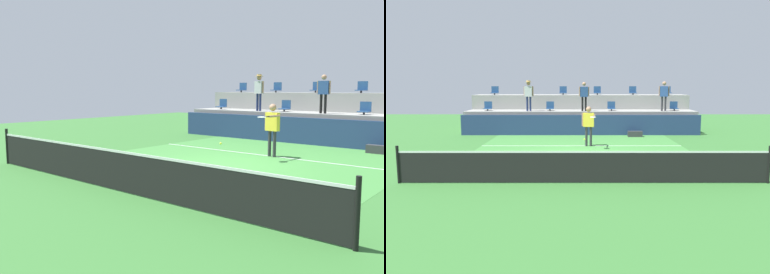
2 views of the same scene
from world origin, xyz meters
TOP-DOWN VIEW (x-y plane):
  - ground_plane at (0.00, 0.00)m, footprint 40.00×40.00m
  - court_inner_paint at (0.00, 1.00)m, footprint 9.00×10.00m
  - court_service_line at (0.00, 2.40)m, footprint 9.00×0.06m
  - tennis_net at (0.00, -4.00)m, footprint 10.48×0.08m
  - sponsor_backboard at (0.00, 6.00)m, footprint 13.00×0.16m
  - seating_tier_lower at (0.00, 7.30)m, footprint 13.00×1.80m
  - seating_tier_upper at (0.00, 9.10)m, footprint 13.00×1.80m
  - stadium_chair_lower_far_left at (-5.32, 7.23)m, footprint 0.44×0.40m
  - stadium_chair_lower_left at (-1.76, 7.23)m, footprint 0.44×0.40m
  - stadium_chair_lower_right at (1.76, 7.23)m, footprint 0.44×0.40m
  - stadium_chair_lower_far_right at (5.34, 7.23)m, footprint 0.44×0.40m
  - stadium_chair_upper_far_left at (-5.29, 9.03)m, footprint 0.44×0.40m
  - stadium_chair_upper_left at (-3.19, 9.03)m, footprint 0.44×0.40m
  - stadium_chair_upper_mid_left at (-1.07, 9.03)m, footprint 0.44×0.40m
  - stadium_chair_upper_mid_right at (1.03, 9.03)m, footprint 0.44×0.40m
  - stadium_chair_upper_right at (3.23, 9.03)m, footprint 0.44×0.40m
  - stadium_chair_upper_far_right at (5.36, 9.03)m, footprint 0.44×0.40m
  - tennis_player at (0.32, 2.32)m, footprint 0.61×1.27m
  - spectator_with_hat at (-2.92, 6.85)m, footprint 0.58×0.48m
  - spectator_leaning_on_rail at (0.19, 6.85)m, footprint 0.57×0.23m
  - spectator_in_grey at (4.66, 6.85)m, footprint 0.58×0.28m
  - tennis_ball at (0.09, -0.25)m, footprint 0.07×0.07m
  - equipment_bag at (2.86, 5.35)m, footprint 0.76×0.28m

SIDE VIEW (x-z plane):
  - ground_plane at x=0.00m, z-range 0.00..0.00m
  - court_inner_paint at x=0.00m, z-range 0.00..0.01m
  - court_service_line at x=0.00m, z-range 0.01..0.01m
  - equipment_bag at x=2.86m, z-range 0.00..0.30m
  - tennis_net at x=0.00m, z-range -0.04..1.03m
  - sponsor_backboard at x=0.00m, z-range 0.00..1.10m
  - seating_tier_lower at x=0.00m, z-range 0.00..1.25m
  - tennis_ball at x=0.09m, z-range 0.66..0.73m
  - seating_tier_upper at x=0.00m, z-range 0.00..2.10m
  - tennis_player at x=0.32m, z-range 0.21..1.99m
  - stadium_chair_lower_far_left at x=-5.32m, z-range 1.20..1.72m
  - stadium_chair_lower_left at x=-1.76m, z-range 1.20..1.72m
  - stadium_chair_lower_right at x=1.76m, z-range 1.20..1.72m
  - stadium_chair_lower_far_right at x=5.34m, z-range 1.20..1.72m
  - spectator_leaning_on_rail at x=0.19m, z-range 1.41..3.03m
  - spectator_in_grey at x=4.66m, z-range 1.42..3.07m
  - spectator_with_hat at x=-2.92m, z-range 1.44..3.14m
  - stadium_chair_upper_far_left at x=-5.29m, z-range 2.05..2.57m
  - stadium_chair_upper_left at x=-3.19m, z-range 2.05..2.57m
  - stadium_chair_upper_mid_left at x=-1.07m, z-range 2.05..2.57m
  - stadium_chair_upper_mid_right at x=1.03m, z-range 2.05..2.57m
  - stadium_chair_upper_right at x=3.23m, z-range 2.05..2.57m
  - stadium_chair_upper_far_right at x=5.36m, z-range 2.05..2.57m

